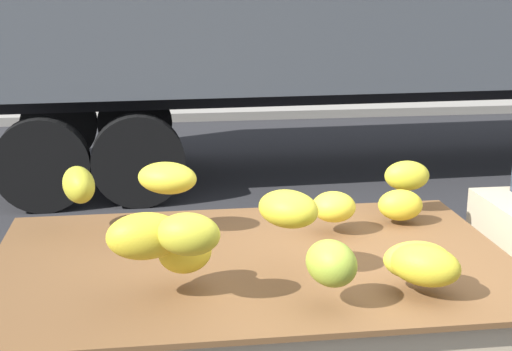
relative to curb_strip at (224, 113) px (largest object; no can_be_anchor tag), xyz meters
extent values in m
cube|color=gray|center=(0.00, 0.00, 0.00)|extent=(80.00, 0.80, 0.16)
cube|color=#CCB793|center=(-0.78, -10.03, 0.50)|extent=(2.78, 1.75, 0.08)
cube|color=#CCB793|center=(-0.78, -9.19, 0.76)|extent=(2.77, 0.06, 0.44)
cube|color=#CCB793|center=(0.58, -10.03, 0.76)|extent=(0.06, 1.74, 0.44)
cube|color=#CCB793|center=(-2.14, -10.04, 0.76)|extent=(0.06, 1.74, 0.44)
cube|color=#B21914|center=(-0.78, -9.16, 0.72)|extent=(2.66, 0.02, 0.07)
cube|color=brown|center=(-0.78, -10.03, 0.99)|extent=(2.90, 1.87, 0.03)
ellipsoid|color=gold|center=(-0.63, -10.32, 1.38)|extent=(0.41, 0.41, 0.19)
ellipsoid|color=gold|center=(-1.16, -10.61, 1.38)|extent=(0.35, 0.28, 0.20)
ellipsoid|color=yellow|center=(-1.17, -10.38, 1.20)|extent=(0.29, 0.22, 0.22)
ellipsoid|color=yellow|center=(-0.24, -9.69, 1.18)|extent=(0.32, 0.29, 0.19)
ellipsoid|color=#8DA22F|center=(-0.50, -10.70, 1.23)|extent=(0.31, 0.34, 0.22)
ellipsoid|color=gold|center=(-1.77, -9.44, 1.30)|extent=(0.28, 0.36, 0.22)
ellipsoid|color=gold|center=(-1.36, -10.53, 1.35)|extent=(0.38, 0.25, 0.23)
ellipsoid|color=gold|center=(-1.23, -9.58, 1.37)|extent=(0.44, 0.38, 0.19)
ellipsoid|color=gold|center=(-0.02, -10.65, 1.17)|extent=(0.42, 0.40, 0.20)
ellipsoid|color=gold|center=(0.33, -9.36, 1.26)|extent=(0.31, 0.21, 0.20)
ellipsoid|color=gold|center=(-0.02, -10.57, 1.17)|extent=(0.37, 0.27, 0.19)
ellipsoid|color=gold|center=(0.22, -9.58, 1.13)|extent=(0.31, 0.24, 0.20)
cylinder|color=black|center=(-1.11, -9.20, 0.24)|extent=(0.64, 0.20, 0.64)
cube|color=black|center=(2.04, -4.12, 1.02)|extent=(11.05, 0.82, 0.30)
cylinder|color=black|center=(-1.60, -3.05, 0.46)|extent=(1.09, 0.34, 1.08)
cylinder|color=black|center=(-1.51, -5.45, 0.46)|extent=(1.09, 0.34, 1.08)
cylinder|color=black|center=(-2.68, -3.09, 0.46)|extent=(1.09, 0.34, 1.08)
cylinder|color=black|center=(-2.59, -5.49, 0.46)|extent=(1.09, 0.34, 1.08)
camera|label=1|loc=(-1.28, -13.84, 2.53)|focal=51.66mm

